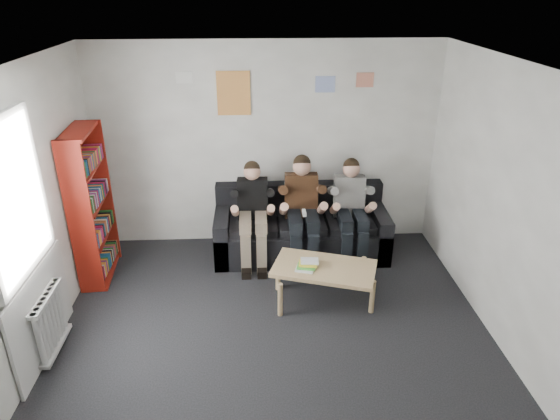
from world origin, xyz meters
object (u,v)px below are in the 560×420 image
bookshelf (92,206)px  person_middle (302,212)px  sofa (300,230)px  person_left (253,215)px  coffee_table (324,271)px  person_right (351,212)px

bookshelf → person_middle: (2.52, 0.23, -0.24)m
sofa → person_left: bearing=-162.2°
coffee_table → person_right: size_ratio=0.85×
coffee_table → person_middle: size_ratio=0.82×
coffee_table → person_middle: person_middle is taller
bookshelf → person_left: 1.93m
bookshelf → person_right: (3.14, 0.24, -0.27)m
person_left → person_right: (1.25, -0.00, 0.01)m
person_middle → person_right: bearing=2.3°
coffee_table → person_left: person_left is taller
person_middle → person_right: size_ratio=1.04×
coffee_table → person_middle: 1.01m
person_middle → sofa: bearing=91.9°
bookshelf → person_middle: size_ratio=1.35×
person_middle → bookshelf: bearing=-172.8°
bookshelf → person_middle: 2.54m
person_left → person_middle: bearing=1.4°
coffee_table → person_left: (-0.78, 0.96, 0.26)m
bookshelf → coffee_table: size_ratio=1.65×
person_right → sofa: bearing=166.6°
coffee_table → person_middle: bearing=99.4°
bookshelf → person_left: size_ratio=1.42×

